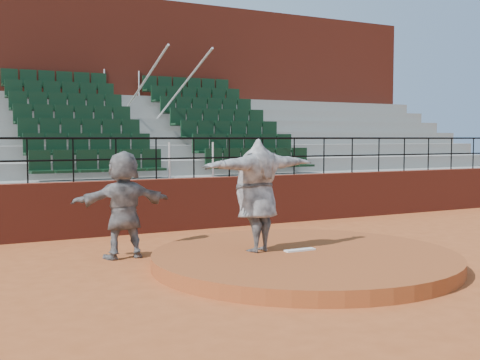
% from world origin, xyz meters
% --- Properties ---
extents(ground, '(90.00, 90.00, 0.00)m').
position_xyz_m(ground, '(0.00, 0.00, 0.00)').
color(ground, '#AB5226').
rests_on(ground, ground).
extents(pitchers_mound, '(5.50, 5.50, 0.25)m').
position_xyz_m(pitchers_mound, '(0.00, 0.00, 0.12)').
color(pitchers_mound, '#964721').
rests_on(pitchers_mound, ground).
extents(pitching_rubber, '(0.60, 0.15, 0.03)m').
position_xyz_m(pitching_rubber, '(0.00, 0.15, 0.27)').
color(pitching_rubber, white).
rests_on(pitching_rubber, pitchers_mound).
extents(boundary_wall, '(24.00, 0.30, 1.30)m').
position_xyz_m(boundary_wall, '(0.00, 5.00, 0.65)').
color(boundary_wall, maroon).
rests_on(boundary_wall, ground).
extents(wall_railing, '(24.04, 0.05, 1.03)m').
position_xyz_m(wall_railing, '(0.00, 5.00, 2.03)').
color(wall_railing, black).
rests_on(wall_railing, boundary_wall).
extents(seating_deck, '(24.00, 5.97, 4.63)m').
position_xyz_m(seating_deck, '(0.00, 8.65, 1.44)').
color(seating_deck, gray).
rests_on(seating_deck, ground).
extents(press_box_facade, '(24.00, 3.00, 7.10)m').
position_xyz_m(press_box_facade, '(0.00, 12.60, 3.55)').
color(press_box_facade, maroon).
rests_on(press_box_facade, ground).
extents(pitcher, '(2.60, 1.15, 2.04)m').
position_xyz_m(pitcher, '(-0.72, 0.48, 1.27)').
color(pitcher, black).
rests_on(pitcher, pitchers_mound).
extents(fielder, '(1.92, 0.64, 2.06)m').
position_xyz_m(fielder, '(-2.67, 2.23, 1.03)').
color(fielder, black).
rests_on(fielder, ground).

